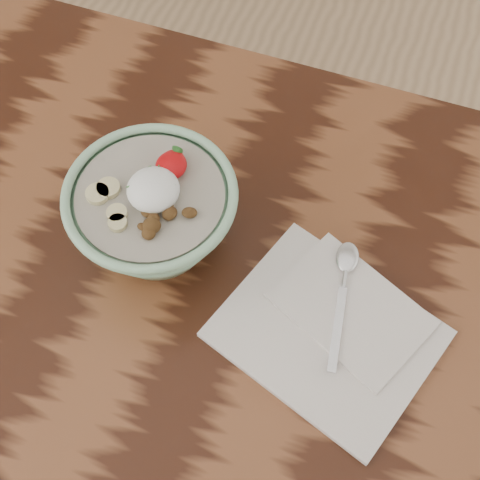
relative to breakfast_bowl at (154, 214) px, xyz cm
name	(u,v)px	position (x,y,z in cm)	size (l,w,h in cm)	color
table	(209,351)	(9.92, -9.00, -16.34)	(160.00, 90.00, 75.00)	#33170C
breakfast_bowl	(154,214)	(0.00, 0.00, 0.00)	(20.76, 20.76, 14.08)	#92C59C
napkin	(332,329)	(24.58, -4.52, -6.41)	(29.59, 26.69, 1.51)	silver
spoon	(345,274)	(24.15, 2.44, -5.16)	(4.40, 17.51, 0.91)	silver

